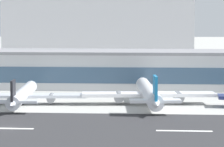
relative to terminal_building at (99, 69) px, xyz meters
The scene contains 8 objects.
ground_plane 77.21m from the terminal_building, 99.72° to the right, with size 1400.00×1400.00×0.00m, color #A8A8A3.
runway_strip 78.02m from the terminal_building, 99.61° to the right, with size 800.00×41.24×0.08m, color #2D2D30.
runway_centreline_dash_4 78.02m from the terminal_building, 99.63° to the right, with size 12.00×1.20×0.01m, color white.
runway_centreline_dash_5 81.07m from the terminal_building, 71.54° to the right, with size 12.00×1.20×0.01m, color white.
terminal_building is the anchor object (origin of this frame).
distant_hotel_block 149.46m from the terminal_building, 95.38° to the left, with size 117.69×26.64×41.16m, color #BCBCC1.
airliner_black_tail_gate_1 46.57m from the terminal_building, 112.23° to the right, with size 36.60×41.41×8.65m.
airliner_blue_tail_gate_2 44.12m from the terminal_building, 65.90° to the right, with size 38.02×47.67×9.96m.
Camera 1 is at (31.00, -115.22, 23.44)m, focal length 86.65 mm.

